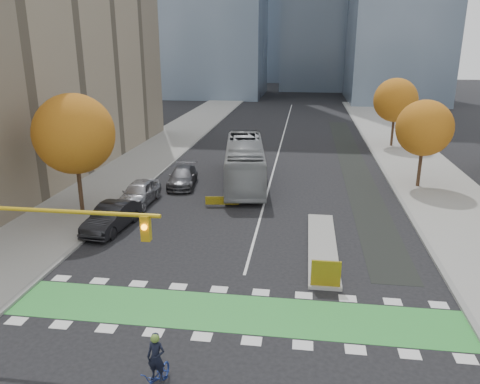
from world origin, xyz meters
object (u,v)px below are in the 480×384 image
(tree_east_near, at_px, (424,128))
(cyclist, at_px, (157,373))
(hazard_board, at_px, (326,273))
(traffic_signal_west, at_px, (25,235))
(parked_car_a, at_px, (139,193))
(parked_car_c, at_px, (183,177))
(tree_west, at_px, (74,134))
(tree_east_far, at_px, (396,100))
(parked_car_b, at_px, (112,217))
(bus, at_px, (245,162))

(tree_east_near, xyz_separation_m, cyclist, (-13.79, -25.60, -4.13))
(hazard_board, distance_m, traffic_signal_west, 13.23)
(parked_car_a, xyz_separation_m, parked_car_c, (1.93, 5.00, -0.10))
(tree_west, bearing_deg, traffic_signal_west, -71.98)
(tree_east_far, bearing_deg, tree_east_near, -91.79)
(tree_east_near, height_order, parked_car_a, tree_east_near)
(parked_car_b, bearing_deg, hazard_board, -17.78)
(tree_east_far, xyz_separation_m, parked_car_a, (-21.50, -23.12, -4.38))
(parked_car_a, height_order, parked_car_c, parked_car_a)
(tree_west, height_order, cyclist, tree_west)
(tree_west, height_order, parked_car_c, tree_west)
(tree_east_near, height_order, parked_car_b, tree_east_near)
(parked_car_a, bearing_deg, traffic_signal_west, -84.35)
(bus, bearing_deg, hazard_board, -78.12)
(tree_west, distance_m, tree_east_near, 26.01)
(traffic_signal_west, bearing_deg, cyclist, -26.73)
(traffic_signal_west, bearing_deg, bus, 75.06)
(tree_east_near, xyz_separation_m, parked_car_b, (-21.00, -12.12, -4.03))
(tree_west, xyz_separation_m, parked_car_a, (3.00, 2.88, -4.76))
(bus, relative_size, parked_car_b, 2.55)
(traffic_signal_west, height_order, bus, traffic_signal_west)
(tree_east_near, xyz_separation_m, parked_car_a, (-21.00, -7.12, -4.01))
(cyclist, xyz_separation_m, parked_car_c, (-5.28, 23.48, 0.01))
(hazard_board, relative_size, parked_car_a, 0.28)
(tree_west, bearing_deg, bus, 43.25)
(tree_west, distance_m, tree_east_far, 35.73)
(hazard_board, bearing_deg, tree_west, 154.01)
(hazard_board, relative_size, tree_east_near, 0.20)
(tree_east_near, bearing_deg, cyclist, -118.31)
(tree_east_far, distance_m, bus, 22.45)
(tree_west, xyz_separation_m, tree_east_near, (24.00, 10.00, -0.75))
(tree_east_far, relative_size, cyclist, 3.46)
(tree_west, xyz_separation_m, bus, (9.89, 9.30, -3.82))
(tree_east_near, bearing_deg, tree_east_far, 88.21)
(tree_east_near, xyz_separation_m, parked_car_c, (-19.07, -2.12, -4.11))
(tree_west, bearing_deg, parked_car_a, 43.78)
(parked_car_a, distance_m, parked_car_b, 5.00)
(hazard_board, height_order, tree_east_near, tree_east_near)
(tree_east_near, height_order, traffic_signal_west, tree_east_near)
(parked_car_b, distance_m, parked_car_c, 10.18)
(tree_east_far, bearing_deg, tree_west, -133.30)
(hazard_board, relative_size, parked_car_c, 0.27)
(tree_west, distance_m, parked_car_b, 6.03)
(tree_east_near, bearing_deg, parked_car_b, -150.00)
(tree_east_near, xyz_separation_m, bus, (-14.11, -0.70, -3.07))
(parked_car_c, bearing_deg, bus, 9.16)
(cyclist, bearing_deg, traffic_signal_west, 159.81)
(tree_east_near, relative_size, parked_car_a, 1.41)
(tree_west, bearing_deg, hazard_board, -25.99)
(tree_east_far, bearing_deg, bus, -131.18)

